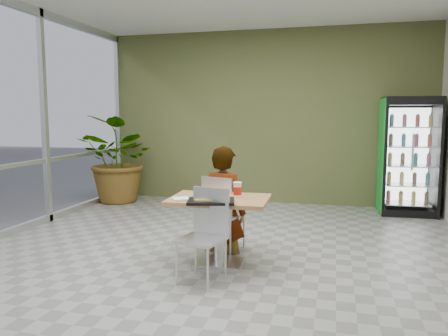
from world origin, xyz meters
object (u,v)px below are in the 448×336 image
(chair_near, at_px, (206,227))
(beverage_fridge, at_px, (408,156))
(dining_table, at_px, (219,217))
(potted_plant, at_px, (121,159))
(cafeteria_tray, at_px, (211,201))
(chair_far, at_px, (221,208))
(seated_woman, at_px, (224,211))
(soda_cup, at_px, (237,190))

(chair_near, relative_size, beverage_fridge, 0.47)
(dining_table, bearing_deg, beverage_fridge, 53.39)
(potted_plant, bearing_deg, cafeteria_tray, -50.06)
(beverage_fridge, bearing_deg, chair_far, -134.51)
(cafeteria_tray, relative_size, beverage_fridge, 0.25)
(chair_far, bearing_deg, seated_woman, -105.42)
(dining_table, height_order, chair_near, chair_near)
(dining_table, bearing_deg, potted_plant, 132.66)
(chair_near, xyz_separation_m, soda_cup, (0.20, 0.52, 0.29))
(chair_near, height_order, potted_plant, potted_plant)
(chair_near, height_order, seated_woman, seated_woman)
(chair_near, distance_m, potted_plant, 4.32)
(soda_cup, bearing_deg, chair_near, -111.19)
(soda_cup, distance_m, cafeteria_tray, 0.40)
(chair_far, xyz_separation_m, chair_near, (0.09, -0.91, -0.00))
(chair_far, bearing_deg, chair_near, 111.17)
(seated_woman, bearing_deg, soda_cup, 136.78)
(chair_far, height_order, beverage_fridge, beverage_fridge)
(seated_woman, height_order, cafeteria_tray, seated_woman)
(seated_woman, bearing_deg, dining_table, 114.30)
(soda_cup, xyz_separation_m, beverage_fridge, (2.19, 3.14, 0.14))
(cafeteria_tray, distance_m, potted_plant, 4.18)
(dining_table, xyz_separation_m, chair_far, (-0.10, 0.46, 0.00))
(chair_far, relative_size, potted_plant, 0.56)
(chair_near, xyz_separation_m, beverage_fridge, (2.39, 3.65, 0.43))
(seated_woman, height_order, beverage_fridge, beverage_fridge)
(chair_near, distance_m, soda_cup, 0.63)
(chair_far, height_order, potted_plant, potted_plant)
(dining_table, distance_m, soda_cup, 0.35)
(cafeteria_tray, xyz_separation_m, beverage_fridge, (2.39, 3.48, 0.20))
(chair_far, bearing_deg, soda_cup, 141.99)
(seated_woman, bearing_deg, cafeteria_tray, 110.26)
(potted_plant, bearing_deg, seated_woman, -42.82)
(soda_cup, distance_m, beverage_fridge, 3.83)
(chair_far, relative_size, beverage_fridge, 0.48)
(chair_far, relative_size, cafeteria_tray, 1.94)
(soda_cup, bearing_deg, beverage_fridge, 55.07)
(dining_table, bearing_deg, soda_cup, 18.92)
(soda_cup, height_order, beverage_fridge, beverage_fridge)
(soda_cup, height_order, cafeteria_tray, soda_cup)
(seated_woman, bearing_deg, chair_near, 109.38)
(chair_near, height_order, beverage_fridge, beverage_fridge)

